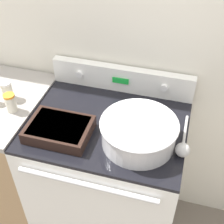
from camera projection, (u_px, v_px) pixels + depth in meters
kitchen_wall at (126, 37)px, 1.61m from camera, size 8.00×0.05×2.50m
stove_range at (108, 181)px, 1.86m from camera, size 0.79×0.66×0.96m
control_panel at (122, 79)px, 1.71m from camera, size 0.79×0.07×0.14m
side_counter at (7, 157)px, 2.00m from camera, size 0.56×0.63×0.97m
mixing_bowl at (139, 131)px, 1.40m from camera, size 0.36×0.36×0.12m
casserole_dish at (59, 129)px, 1.47m from camera, size 0.30×0.22×0.06m
ladle at (183, 147)px, 1.38m from camera, size 0.07×0.29×0.07m
spice_jar_orange_cap at (11, 103)px, 1.57m from camera, size 0.06×0.06×0.10m
spice_jar_white_cap at (7, 90)px, 1.65m from camera, size 0.06×0.06×0.10m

